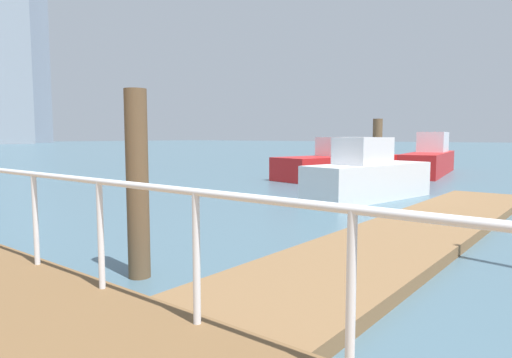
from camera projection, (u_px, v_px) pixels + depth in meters
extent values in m
cube|color=olive|center=(418.00, 231.00, 8.43)|extent=(12.78, 2.00, 0.18)
cylinder|color=white|center=(351.00, 296.00, 2.66)|extent=(0.06, 0.06, 1.05)
cylinder|color=white|center=(196.00, 259.00, 3.48)|extent=(0.06, 0.06, 1.05)
cylinder|color=white|center=(101.00, 235.00, 4.29)|extent=(0.06, 0.06, 1.05)
cylinder|color=white|center=(36.00, 220.00, 5.11)|extent=(0.06, 0.06, 1.05)
cylinder|color=white|center=(196.00, 192.00, 3.43)|extent=(0.06, 23.75, 0.06)
cylinder|color=brown|center=(377.00, 153.00, 16.34)|extent=(0.34, 0.34, 2.52)
cylinder|color=brown|center=(137.00, 185.00, 5.85)|extent=(0.29, 0.29, 2.49)
cube|color=white|center=(369.00, 182.00, 13.31)|extent=(4.80, 2.25, 1.06)
cube|color=white|center=(363.00, 151.00, 13.00)|extent=(1.70, 1.40, 0.79)
cube|color=red|center=(429.00, 163.00, 22.20)|extent=(7.60, 2.77, 1.08)
cube|color=white|center=(433.00, 142.00, 23.09)|extent=(2.50, 1.64, 1.02)
cube|color=red|center=(340.00, 167.00, 20.26)|extent=(7.11, 3.39, 1.00)
cube|color=white|center=(347.00, 146.00, 20.44)|extent=(2.81, 2.08, 0.85)
cube|color=gray|center=(18.00, 6.00, 127.16)|extent=(12.93, 9.93, 78.25)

